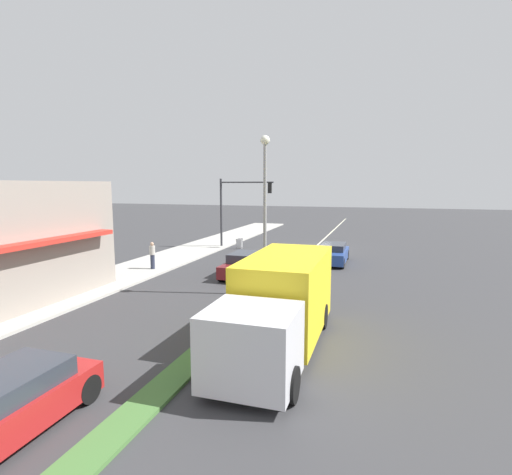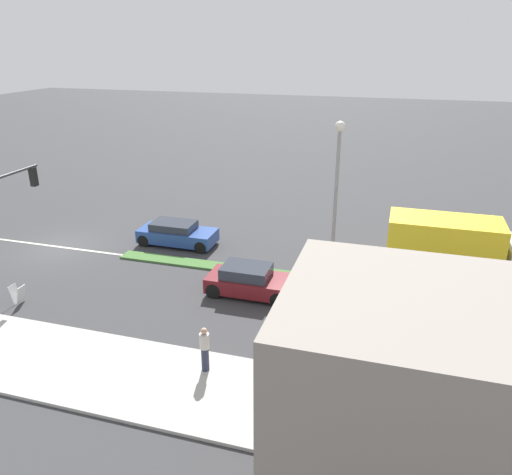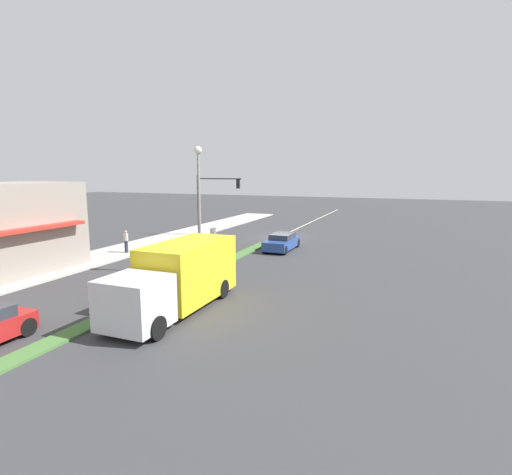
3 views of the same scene
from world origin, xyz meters
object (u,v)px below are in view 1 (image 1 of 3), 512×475
(pedestrian, at_px, (152,255))
(sedan_maroon, at_px, (244,265))
(warning_aframe_sign, at_px, (239,244))
(street_lamp, at_px, (265,195))
(coupe_blue, at_px, (333,254))
(hatchback_red, at_px, (4,406))
(delivery_truck, at_px, (280,303))
(traffic_signal_main, at_px, (237,201))

(pedestrian, distance_m, sedan_maroon, 5.85)
(warning_aframe_sign, bearing_deg, street_lamp, 114.82)
(pedestrian, relative_size, coupe_blue, 0.39)
(street_lamp, relative_size, warning_aframe_sign, 8.80)
(pedestrian, bearing_deg, hatchback_red, 111.15)
(street_lamp, relative_size, delivery_truck, 0.98)
(street_lamp, relative_size, coupe_blue, 1.74)
(street_lamp, bearing_deg, warning_aframe_sign, -65.18)
(coupe_blue, bearing_deg, street_lamp, 76.06)
(warning_aframe_sign, distance_m, coupe_blue, 8.87)
(hatchback_red, bearing_deg, street_lamp, -100.39)
(street_lamp, distance_m, warning_aframe_sign, 14.56)
(delivery_truck, bearing_deg, sedan_maroon, -64.23)
(traffic_signal_main, distance_m, pedestrian, 10.46)
(pedestrian, distance_m, warning_aframe_sign, 9.80)
(traffic_signal_main, relative_size, warning_aframe_sign, 6.69)
(hatchback_red, bearing_deg, pedestrian, -68.85)
(delivery_truck, bearing_deg, coupe_blue, -90.00)
(traffic_signal_main, bearing_deg, pedestrian, 79.03)
(delivery_truck, relative_size, hatchback_red, 1.83)
(pedestrian, xyz_separation_m, delivery_truck, (-10.24, 8.89, 0.48))
(hatchback_red, bearing_deg, coupe_blue, -101.91)
(sedan_maroon, bearing_deg, delivery_truck, 115.77)
(traffic_signal_main, xyz_separation_m, coupe_blue, (-8.32, 4.08, -3.27))
(delivery_truck, relative_size, coupe_blue, 1.77)
(warning_aframe_sign, height_order, hatchback_red, hatchback_red)
(sedan_maroon, bearing_deg, street_lamp, 123.63)
(hatchback_red, bearing_deg, sedan_maroon, -90.00)
(delivery_truck, bearing_deg, traffic_signal_main, -66.06)
(street_lamp, bearing_deg, hatchback_red, 79.61)
(street_lamp, distance_m, pedestrian, 9.40)
(delivery_truck, xyz_separation_m, coupe_blue, (0.00, -14.67, -0.83))
(hatchback_red, relative_size, sedan_maroon, 1.07)
(sedan_maroon, bearing_deg, warning_aframe_sign, -68.68)
(pedestrian, bearing_deg, warning_aframe_sign, -103.02)
(traffic_signal_main, height_order, street_lamp, street_lamp)
(sedan_maroon, bearing_deg, traffic_signal_main, -67.83)
(traffic_signal_main, distance_m, sedan_maroon, 10.90)
(traffic_signal_main, height_order, sedan_maroon, traffic_signal_main)
(delivery_truck, height_order, sedan_maroon, delivery_truck)
(pedestrian, xyz_separation_m, warning_aframe_sign, (-2.20, -9.53, -0.56))
(warning_aframe_sign, relative_size, sedan_maroon, 0.22)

